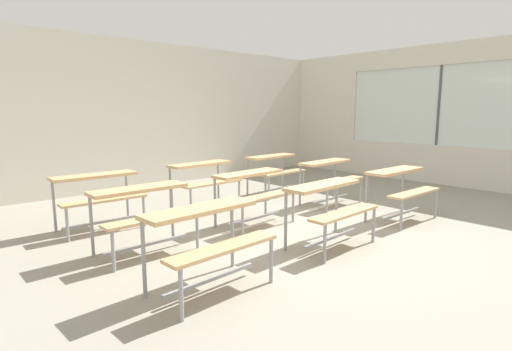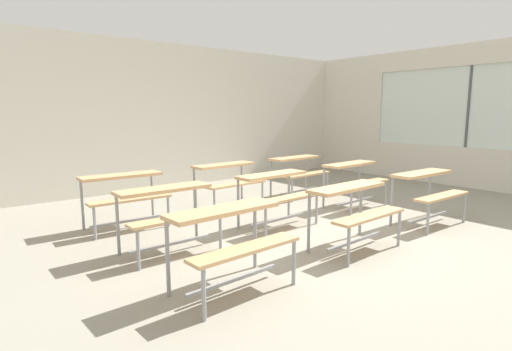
{
  "view_description": "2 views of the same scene",
  "coord_description": "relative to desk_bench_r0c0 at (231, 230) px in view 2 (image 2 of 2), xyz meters",
  "views": [
    {
      "loc": [
        -3.8,
        -3.3,
        1.6
      ],
      "look_at": [
        -0.1,
        0.77,
        0.7
      ],
      "focal_mm": 28.0,
      "sensor_mm": 36.0,
      "label": 1
    },
    {
      "loc": [
        -3.8,
        -3.3,
        1.6
      ],
      "look_at": [
        -0.3,
        1.05,
        0.71
      ],
      "focal_mm": 28.0,
      "sensor_mm": 36.0,
      "label": 2
    }
  ],
  "objects": [
    {
      "name": "desk_bench_r0c0",
      "position": [
        0.0,
        0.0,
        0.0
      ],
      "size": [
        1.12,
        0.64,
        0.74
      ],
      "rotation": [
        0.0,
        0.0,
        0.04
      ],
      "color": "tan",
      "rests_on": "ground"
    },
    {
      "name": "desk_bench_r0c1",
      "position": [
        1.75,
        -0.01,
        0.0
      ],
      "size": [
        1.12,
        0.63,
        0.74
      ],
      "rotation": [
        0.0,
        0.0,
        0.03
      ],
      "color": "tan",
      "rests_on": "ground"
    },
    {
      "name": "desk_bench_r2c2",
      "position": [
        3.39,
        2.55,
        0.0
      ],
      "size": [
        1.13,
        0.65,
        0.74
      ],
      "rotation": [
        0.0,
        0.0,
        0.05
      ],
      "color": "tan",
      "rests_on": "ground"
    },
    {
      "name": "desk_bench_r2c1",
      "position": [
        1.75,
        2.55,
        0.0
      ],
      "size": [
        1.13,
        0.64,
        0.74
      ],
      "rotation": [
        0.0,
        0.0,
        0.05
      ],
      "color": "tan",
      "rests_on": "ground"
    },
    {
      "name": "desk_bench_r1c0",
      "position": [
        0.02,
        1.26,
        0.0
      ],
      "size": [
        1.1,
        0.59,
        0.74
      ],
      "rotation": [
        0.0,
        0.0,
        0.0
      ],
      "color": "tan",
      "rests_on": "ground"
    },
    {
      "name": "wall_right",
      "position": [
        6.82,
        0.36,
        0.88
      ],
      "size": [
        0.12,
        9.0,
        3.0
      ],
      "color": "silver",
      "rests_on": "ground"
    },
    {
      "name": "ground",
      "position": [
        1.82,
        0.49,
        -0.59
      ],
      "size": [
        10.0,
        9.0,
        0.05
      ],
      "primitive_type": "cube",
      "color": "gray"
    },
    {
      "name": "wall_back",
      "position": [
        1.82,
        4.99,
        0.94
      ],
      "size": [
        10.0,
        0.12,
        3.0
      ],
      "primitive_type": "cube",
      "color": "silver",
      "rests_on": "ground"
    },
    {
      "name": "desk_bench_r2c0",
      "position": [
        -0.01,
        2.52,
        0.0
      ],
      "size": [
        1.11,
        0.62,
        0.74
      ],
      "rotation": [
        0.0,
        0.0,
        -0.03
      ],
      "color": "tan",
      "rests_on": "ground"
    },
    {
      "name": "desk_bench_r1c1",
      "position": [
        1.68,
        1.26,
        0.0
      ],
      "size": [
        1.13,
        0.64,
        0.74
      ],
      "rotation": [
        0.0,
        0.0,
        0.05
      ],
      "color": "tan",
      "rests_on": "ground"
    },
    {
      "name": "desk_bench_r1c2",
      "position": [
        3.48,
        1.31,
        0.0
      ],
      "size": [
        1.12,
        0.64,
        0.74
      ],
      "rotation": [
        0.0,
        0.0,
        0.04
      ],
      "color": "tan",
      "rests_on": "ground"
    },
    {
      "name": "desk_bench_r0c2",
      "position": [
        3.44,
        0.0,
        0.0
      ],
      "size": [
        1.11,
        0.61,
        0.74
      ],
      "rotation": [
        0.0,
        0.0,
        -0.02
      ],
      "color": "tan",
      "rests_on": "ground"
    }
  ]
}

